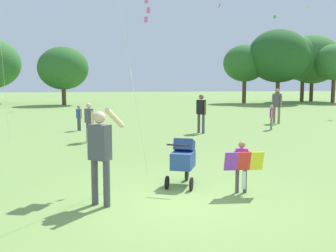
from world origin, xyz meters
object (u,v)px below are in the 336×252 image
Objects in this scene: stroller at (183,158)px; person_kid_running at (79,116)px; child_with_butterfly_kite at (242,163)px; person_red_shirt at (89,119)px; person_back_turned at (201,110)px; person_adult_flyer at (100,149)px; person_sitting_far at (277,103)px; person_couple_left at (271,115)px.

person_kid_running is at bearing 107.67° from stroller.
child_with_butterfly_kite is 11.14m from person_kid_running.
person_back_turned is at bearing 21.86° from person_red_shirt.
person_back_turned is at bearing 83.16° from child_with_butterfly_kite.
person_kid_running is at bearing 96.99° from person_adult_flyer.
stroller is 13.06m from person_sitting_far.
stroller is 1.00× the size of person_kid_running.
person_back_turned is (-3.35, -0.64, 0.30)m from person_couple_left.
stroller is (1.73, 1.21, -0.44)m from person_adult_flyer.
child_with_butterfly_kite is at bearing 8.92° from person_adult_flyer.
person_red_shirt is at bearing 116.15° from child_with_butterfly_kite.
person_adult_flyer is 1.62× the size of stroller.
person_couple_left is (5.48, 8.75, 0.05)m from stroller.
person_back_turned is (-4.60, -3.07, -0.09)m from person_sitting_far.
stroller is 0.99× the size of person_couple_left.
child_with_butterfly_kite is 0.94× the size of person_couple_left.
person_adult_flyer is at bearing -171.08° from child_with_butterfly_kite.
person_back_turned is at bearing 75.27° from stroller.
person_sitting_far is 2.76m from person_couple_left.
person_sitting_far is (5.66, 11.96, 0.42)m from child_with_butterfly_kite.
person_red_shirt reaches higher than stroller.
person_back_turned is at bearing -169.19° from person_couple_left.
person_kid_running is (-1.32, 10.79, -0.39)m from person_adult_flyer.
child_with_butterfly_kite is at bearing -68.32° from person_kid_running.
stroller is 6.74m from person_red_shirt.
person_sitting_far is at bearing 62.87° from person_couple_left.
person_adult_flyer is 1.62× the size of person_kid_running.
person_couple_left is (-1.24, -2.43, -0.39)m from person_sitting_far.
person_couple_left is at bearing 54.11° from person_adult_flyer.
child_with_butterfly_kite is 0.95× the size of stroller.
child_with_butterfly_kite is 13.24m from person_sitting_far.
child_with_butterfly_kite is 7.88m from person_red_shirt.
person_sitting_far is at bearing 55.70° from person_adult_flyer.
child_with_butterfly_kite is at bearing -114.88° from person_couple_left.
person_sitting_far is 1.59× the size of person_kid_running.
person_back_turned reaches higher than person_red_shirt.
person_adult_flyer is at bearing -112.48° from person_back_turned.
person_kid_running is 0.68× the size of person_back_turned.
person_kid_running is at bearing 101.13° from person_red_shirt.
person_adult_flyer reaches higher than person_sitting_far.
person_couple_left is at bearing -5.53° from person_kid_running.
person_kid_running is 5.39m from person_back_turned.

